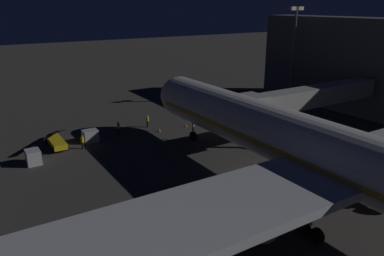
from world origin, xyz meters
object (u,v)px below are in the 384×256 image
ground_crew_under_port_wing (82,141)px  ground_crew_by_tug (118,127)px  jet_bridge (302,98)px  apron_floodlight_mast (293,48)px  baggage_container_mid_row (90,136)px  traffic_cone_nose_starboard (159,130)px  ground_crew_near_nose_gear (148,121)px  baggage_container_near_belt (33,157)px  airliner_at_gate (360,167)px  belt_loader (56,141)px  traffic_cone_nose_port (186,125)px

ground_crew_under_port_wing → ground_crew_by_tug: (-5.85, -2.78, 0.05)m
jet_bridge → ground_crew_under_port_wing: (26.35, -11.17, -4.39)m
apron_floodlight_mast → ground_crew_by_tug: bearing=-0.1°
baggage_container_mid_row → traffic_cone_nose_starboard: baggage_container_mid_row is taller
ground_crew_near_nose_gear → ground_crew_by_tug: (4.86, 0.85, 0.03)m
traffic_cone_nose_starboard → baggage_container_near_belt: bearing=8.3°
jet_bridge → baggage_container_near_belt: jet_bridge is taller
jet_bridge → traffic_cone_nose_starboard: 20.00m
apron_floodlight_mast → baggage_container_mid_row: bearing=1.2°
apron_floodlight_mast → ground_crew_by_tug: 34.16m
airliner_at_gate → ground_crew_near_nose_gear: 32.93m
belt_loader → baggage_container_mid_row: 4.30m
traffic_cone_nose_starboard → baggage_container_mid_row: bearing=-7.1°
ground_crew_under_port_wing → airliner_at_gate: bearing=114.8°
airliner_at_gate → jet_bridge: size_ratio=2.51×
ground_crew_near_nose_gear → traffic_cone_nose_starboard: bearing=98.8°
airliner_at_gate → ground_crew_under_port_wing: airliner_at_gate is taller
jet_bridge → ground_crew_under_port_wing: jet_bridge is taller
baggage_container_mid_row → traffic_cone_nose_starboard: size_ratio=3.45×
belt_loader → traffic_cone_nose_starboard: (-13.79, 1.54, -0.57)m
ground_crew_near_nose_gear → airliner_at_gate: bearing=94.6°
ground_crew_under_port_wing → traffic_cone_nose_port: size_ratio=3.24×
belt_loader → baggage_container_near_belt: 5.34m
apron_floodlight_mast → ground_crew_under_port_wing: 39.94m
apron_floodlight_mast → baggage_container_mid_row: 38.30m
traffic_cone_nose_port → traffic_cone_nose_starboard: size_ratio=1.00×
baggage_container_near_belt → baggage_container_mid_row: bearing=-154.5°
jet_bridge → baggage_container_near_belt: bearing=-16.2°
belt_loader → baggage_container_mid_row: (-4.28, 0.35, -0.05)m
airliner_at_gate → ground_crew_by_tug: airliner_at_gate is taller
airliner_at_gate → ground_crew_under_port_wing: (13.35, -28.91, -4.30)m
apron_floodlight_mast → baggage_container_near_belt: (44.97, 4.47, -9.01)m
jet_bridge → traffic_cone_nose_starboard: bearing=-38.2°
apron_floodlight_mast → ground_crew_by_tug: apron_floodlight_mast is taller
belt_loader → ground_crew_under_port_wing: belt_loader is taller
baggage_container_mid_row → airliner_at_gate: bearing=110.8°
jet_bridge → belt_loader: 32.30m
apron_floodlight_mast → belt_loader: (41.49, 0.42, -8.99)m
belt_loader → ground_crew_near_nose_gear: size_ratio=4.66×
airliner_at_gate → apron_floodlight_mast: (-25.50, -31.65, 4.56)m
jet_bridge → ground_crew_under_port_wing: 28.96m
baggage_container_near_belt → baggage_container_mid_row: (-7.76, -3.70, -0.04)m
airliner_at_gate → baggage_container_near_belt: airliner_at_gate is taller
jet_bridge → ground_crew_near_nose_gear: size_ratio=13.62×
ground_crew_by_tug → traffic_cone_nose_port: (-9.70, 2.01, -0.75)m
apron_floodlight_mast → traffic_cone_nose_starboard: (27.70, 1.96, -9.57)m
apron_floodlight_mast → ground_crew_near_nose_gear: size_ratio=9.37×
belt_loader → baggage_container_near_belt: belt_loader is taller
ground_crew_under_port_wing → baggage_container_near_belt: bearing=15.8°
belt_loader → airliner_at_gate: bearing=117.1°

